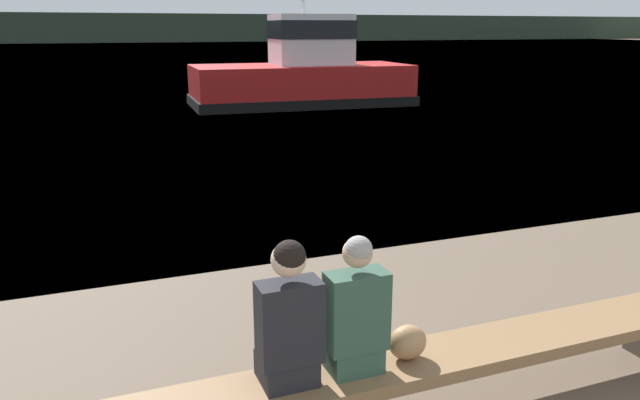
{
  "coord_description": "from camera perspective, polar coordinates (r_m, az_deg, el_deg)",
  "views": [
    {
      "loc": [
        -2.14,
        -0.04,
        2.78
      ],
      "look_at": [
        0.39,
        6.43,
        0.85
      ],
      "focal_mm": 35.0,
      "sensor_mm": 36.0,
      "label": 1
    }
  ],
  "objects": [
    {
      "name": "tugboat_red",
      "position": [
        23.34,
        -1.55,
        11.19
      ],
      "size": [
        8.17,
        3.99,
        6.12
      ],
      "rotation": [
        0.0,
        0.0,
        1.51
      ],
      "color": "#A81919",
      "rests_on": "water_surface"
    },
    {
      "name": "far_shoreline",
      "position": [
        130.67,
        -21.14,
        14.47
      ],
      "size": [
        600.0,
        12.0,
        5.33
      ],
      "primitive_type": "cube",
      "color": "#2D3D2D",
      "rests_on": "ground"
    },
    {
      "name": "water_surface",
      "position": [
        126.87,
        -20.99,
        13.27
      ],
      "size": [
        240.0,
        240.0,
        0.0
      ],
      "primitive_type": "plane",
      "color": "#426B8E",
      "rests_on": "ground"
    },
    {
      "name": "bench_main",
      "position": [
        4.35,
        -3.02,
        -17.46
      ],
      "size": [
        7.19,
        0.53,
        0.5
      ],
      "color": "brown",
      "rests_on": "ground"
    },
    {
      "name": "person_right",
      "position": [
        4.25,
        3.25,
        -10.3
      ],
      "size": [
        0.41,
        0.36,
        0.99
      ],
      "color": "#2D4C3D",
      "rests_on": "bench_main"
    },
    {
      "name": "shopping_bag",
      "position": [
        4.57,
        8.01,
        -12.75
      ],
      "size": [
        0.28,
        0.21,
        0.25
      ],
      "color": "#9E754C",
      "rests_on": "bench_main"
    },
    {
      "name": "person_left",
      "position": [
        4.08,
        -2.88,
        -10.93
      ],
      "size": [
        0.41,
        0.37,
        1.02
      ],
      "color": "black",
      "rests_on": "bench_main"
    }
  ]
}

